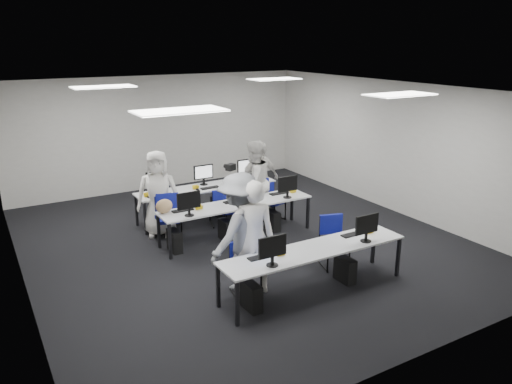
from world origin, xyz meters
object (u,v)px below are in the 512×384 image
chair_2 (170,227)px  student_2 (158,194)px  chair_6 (220,213)px  chair_0 (245,279)px  chair_3 (231,217)px  chair_4 (273,209)px  chair_7 (256,205)px  chair_1 (334,251)px  student_1 (254,182)px  desk_front (314,252)px  chair_5 (164,221)px  student_0 (253,237)px  photographer (240,232)px  student_3 (259,180)px  desk_mid (237,206)px

chair_2 → student_2: student_2 is taller
chair_6 → chair_0: bearing=-94.5°
chair_3 → chair_4: size_ratio=1.06×
chair_4 → chair_7: 0.41m
chair_1 → chair_3: bearing=123.7°
chair_2 → student_1: 2.12m
desk_front → chair_2: size_ratio=3.37×
chair_3 → chair_7: bearing=39.4°
chair_4 → student_1: student_1 is taller
chair_6 → student_1: bearing=-2.3°
chair_1 → chair_3: chair_1 is taller
chair_5 → student_0: bearing=-80.2°
chair_6 → chair_1: bearing=-59.4°
chair_5 → chair_6: chair_5 is taller
chair_3 → student_0: student_0 is taller
student_1 → chair_0: bearing=43.2°
chair_6 → photographer: bearing=-95.1°
chair_3 → student_3: size_ratio=0.50×
chair_4 → chair_6: (-1.16, 0.32, 0.01)m
chair_1 → chair_5: size_ratio=1.01×
student_3 → student_0: bearing=-126.9°
photographer → chair_5: bearing=-106.8°
desk_front → chair_0: (-1.00, 0.46, -0.41)m
chair_5 → chair_4: bearing=-6.8°
student_1 → photographer: size_ratio=0.95×
desk_front → chair_2: (-1.26, 3.09, -0.38)m
chair_7 → student_0: (-1.78, -2.96, 0.63)m
student_0 → chair_4: bearing=-105.9°
chair_1 → chair_3: size_ratio=1.06×
chair_0 → chair_5: chair_5 is taller
student_2 → student_1: bearing=15.9°
student_1 → student_3: 0.39m
desk_front → chair_3: size_ratio=3.74×
chair_3 → chair_4: chair_3 is taller
desk_front → photographer: 1.21m
desk_front → chair_1: chair_1 is taller
student_0 → photographer: photographer is taller
student_1 → photographer: bearing=41.6°
chair_7 → student_1: 0.67m
desk_mid → chair_2: (-1.26, 0.49, -0.38)m
student_2 → desk_mid: bearing=-11.8°
chair_0 → chair_5: size_ratio=0.94×
chair_5 → student_3: 2.35m
chair_0 → student_0: size_ratio=0.45×
chair_0 → chair_2: bearing=104.9°
photographer → student_1: bearing=-146.1°
desk_front → chair_5: chair_5 is taller
chair_1 → chair_2: chair_2 is taller
desk_front → chair_7: (0.94, 3.45, -0.38)m
desk_front → student_3: bearing=73.1°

